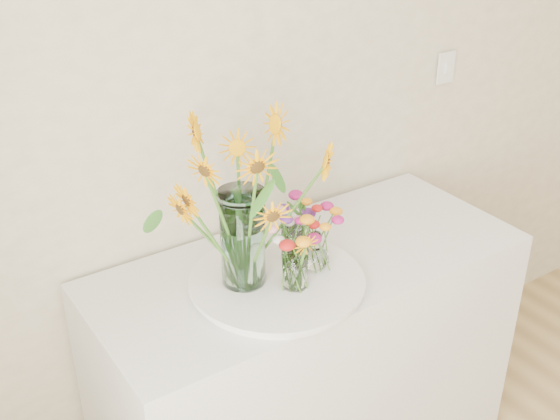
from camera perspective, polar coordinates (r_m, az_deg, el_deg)
The scene contains 10 objects.
counter at distance 2.48m, azimuth 2.23°, elevation -12.84°, with size 1.40×0.60×0.90m, color white.
tray at distance 2.08m, azimuth -0.24°, elevation -5.98°, with size 0.50×0.50×0.03m, color white.
mason_jar at distance 1.98m, azimuth -3.05°, elevation -2.30°, with size 0.13×0.13×0.30m, color #A4D4CC.
sunflower_bouquet at distance 1.93m, azimuth -3.14°, elevation 0.70°, with size 0.72×0.72×0.53m, color #FFAA05, non-canonical shape.
small_vase_a at distance 2.00m, azimuth 1.22°, elevation -4.75°, with size 0.07×0.07×0.13m, color white.
wildflower_posy_a at distance 1.98m, azimuth 1.24°, elevation -3.65°, with size 0.20×0.20×0.22m, color orange, non-canonical shape.
small_vase_b at distance 2.09m, azimuth 2.90°, elevation -3.32°, with size 0.08×0.08×0.12m, color white, non-canonical shape.
wildflower_posy_b at distance 2.07m, azimuth 2.93°, elevation -2.26°, with size 0.20×0.20×0.21m, color orange, non-canonical shape.
small_vase_c at distance 2.13m, azimuth 1.05°, elevation -2.62°, with size 0.07×0.07×0.12m, color white.
wildflower_posy_c at distance 2.11m, azimuth 1.06°, elevation -1.57°, with size 0.20×0.20×0.21m, color orange, non-canonical shape.
Camera 1 is at (-1.66, 0.43, 2.08)m, focal length 45.00 mm.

